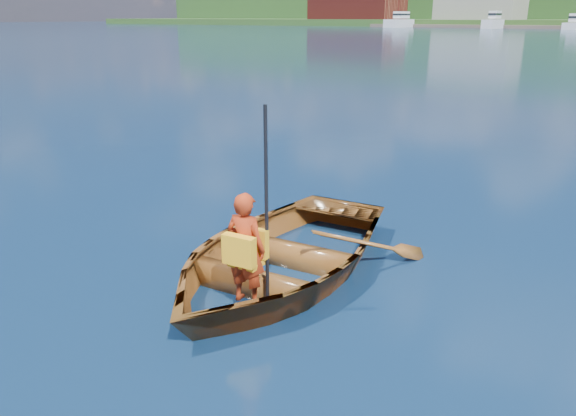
{
  "coord_description": "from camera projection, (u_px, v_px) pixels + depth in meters",
  "views": [
    {
      "loc": [
        4.96,
        -3.77,
        2.82
      ],
      "look_at": [
        1.53,
        0.95,
        0.83
      ],
      "focal_mm": 35.0,
      "sensor_mm": 36.0,
      "label": 1
    }
  ],
  "objects": [
    {
      "name": "ground",
      "position": [
        135.0,
        271.0,
        6.56
      ],
      "size": [
        600.0,
        600.0,
        0.0
      ],
      "color": "#102942",
      "rests_on": "ground"
    },
    {
      "name": "rowboat",
      "position": [
        279.0,
        254.0,
        6.43
      ],
      "size": [
        3.19,
        4.15,
        0.8
      ],
      "color": "brown",
      "rests_on": "ground"
    },
    {
      "name": "child_paddler",
      "position": [
        246.0,
        248.0,
        5.48
      ],
      "size": [
        0.45,
        0.38,
        1.97
      ],
      "color": "#AD2F12",
      "rests_on": "ground"
    }
  ]
}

